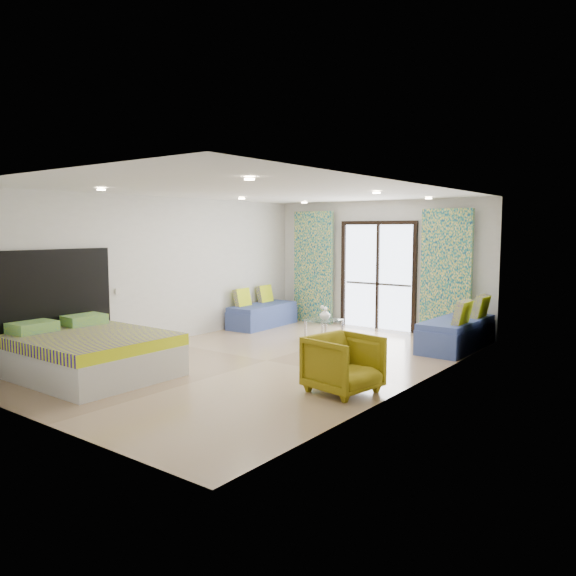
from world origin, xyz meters
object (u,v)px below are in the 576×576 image
Objects in this scene: bed at (89,354)px; daybed_right at (457,332)px; armchair at (344,361)px; daybed_left at (262,314)px; coffee_table at (324,322)px.

daybed_right is at bearing 54.16° from bed.
bed is 3.70m from armchair.
daybed_left reaches higher than bed.
daybed_left reaches higher than coffee_table.
coffee_table is 3.54m from armchair.
daybed_left is (-0.64, 4.68, -0.05)m from bed.
bed is at bearing 123.26° from armchair.
armchair is at bearing 23.72° from bed.
bed is 4.47m from coffee_table.
bed is 4.73m from daybed_left.
daybed_left is 2.66× the size of coffee_table.
armchair is (2.16, -2.81, 0.07)m from coffee_table.
armchair is at bearing -92.52° from daybed_right.
armchair is (4.02, -3.20, 0.15)m from daybed_left.
coffee_table is (-2.37, -0.68, 0.05)m from daybed_right.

